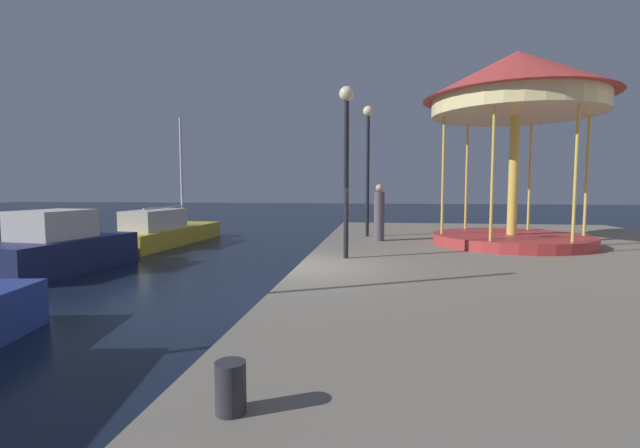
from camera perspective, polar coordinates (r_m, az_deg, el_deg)
ground_plane at (r=10.03m, az=-2.95°, el=-9.89°), size 120.00×120.00×0.00m
quay_dock at (r=10.64m, az=31.14°, el=-7.51°), size 12.04×24.74×0.80m
motorboat_navy at (r=15.58m, az=-30.64°, el=-2.70°), size 2.70×4.81×1.85m
sailboat_yellow at (r=20.75m, az=-19.26°, el=-0.90°), size 2.21×7.34×5.78m
carousel at (r=14.79m, az=23.81°, el=14.28°), size 5.40×5.40×5.71m
lamp_post_near_edge at (r=10.86m, az=3.40°, el=10.56°), size 0.36×0.36×4.13m
lamp_post_mid_promenade at (r=15.79m, az=6.15°, el=9.60°), size 0.36×0.36×4.53m
bollard_south at (r=3.70m, az=-11.37°, el=-19.81°), size 0.24×0.24×0.40m
person_far_corner at (r=14.50m, az=7.58°, el=1.24°), size 0.34×0.34×1.83m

